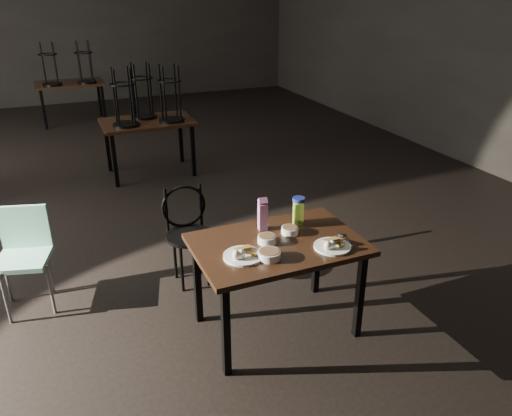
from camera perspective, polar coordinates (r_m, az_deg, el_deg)
name	(u,v)px	position (r m, az deg, el deg)	size (l,w,h in m)	color
main_table	(278,252)	(3.61, 2.49, -5.00)	(1.20, 0.80, 0.75)	black
plate_left	(243,254)	(3.37, -1.49, -5.28)	(0.27, 0.27, 0.09)	white
plate_right	(332,245)	(3.53, 8.72, -4.18)	(0.26, 0.26, 0.08)	white
bowl_near	(267,239)	(3.56, 1.27, -3.55)	(0.13, 0.13, 0.05)	white
bowl_far	(290,230)	(3.69, 3.88, -2.54)	(0.13, 0.13, 0.05)	white
bowl_big	(269,255)	(3.36, 1.50, -5.34)	(0.16, 0.16, 0.05)	white
juice_carton	(263,215)	(3.70, 0.77, -0.78)	(0.07, 0.07, 0.26)	#911A6C
water_bottle	(298,210)	(3.82, 4.86, -0.24)	(0.12, 0.12, 0.21)	#9CCF3D
spoon	(342,236)	(3.70, 9.80, -3.17)	(0.06, 0.22, 0.01)	silver
bentwood_chair	(187,227)	(4.36, -7.84, -2.18)	(0.41, 0.41, 0.86)	black
school_chair	(24,249)	(4.39, -24.99, -4.29)	(0.48, 0.48, 0.84)	#7FC5AC
bg_table_right	(147,119)	(6.91, -12.32, 9.94)	(1.20, 0.80, 1.48)	black
bg_table_far	(70,83)	(10.04, -20.51, 13.28)	(1.20, 0.80, 1.48)	black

